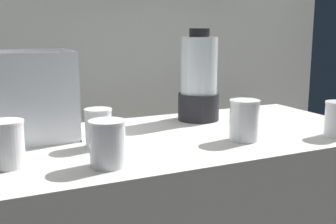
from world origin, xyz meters
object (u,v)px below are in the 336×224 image
object	(u,v)px
juice_cup_carrot_right	(244,122)
juice_cup_mango_left	(108,147)
carrot_display_bin	(23,112)
juice_cup_carrot_far_left	(7,146)
blender_pitcher	(199,81)
juice_cup_pomegranate_middle	(99,129)

from	to	relation	value
juice_cup_carrot_right	juice_cup_mango_left	bearing A→B (deg)	-172.29
carrot_display_bin	juice_cup_mango_left	size ratio (longest dim) A/B	2.58
juice_cup_carrot_far_left	juice_cup_mango_left	distance (m)	0.25
blender_pitcher	juice_cup_carrot_far_left	bearing A→B (deg)	-158.31
blender_pitcher	juice_cup_mango_left	size ratio (longest dim) A/B	2.87
juice_cup_pomegranate_middle	juice_cup_carrot_right	size ratio (longest dim) A/B	0.90
blender_pitcher	juice_cup_carrot_right	size ratio (longest dim) A/B	2.68
juice_cup_carrot_far_left	juice_cup_carrot_right	xyz separation A→B (m)	(0.68, -0.04, 0.00)
juice_cup_pomegranate_middle	carrot_display_bin	bearing A→B (deg)	133.46
juice_cup_mango_left	juice_cup_carrot_far_left	bearing A→B (deg)	155.46
blender_pitcher	juice_cup_carrot_right	xyz separation A→B (m)	(-0.02, -0.32, -0.09)
juice_cup_carrot_far_left	juice_cup_pomegranate_middle	world-z (taller)	juice_cup_carrot_far_left
juice_cup_carrot_right	juice_cup_pomegranate_middle	bearing A→B (deg)	164.30
carrot_display_bin	juice_cup_carrot_right	size ratio (longest dim) A/B	2.41
blender_pitcher	juice_cup_mango_left	bearing A→B (deg)	-141.15
juice_cup_carrot_far_left	juice_cup_carrot_right	distance (m)	0.68
blender_pitcher	juice_cup_carrot_right	world-z (taller)	blender_pitcher
carrot_display_bin	juice_cup_pomegranate_middle	bearing A→B (deg)	-46.54
blender_pitcher	juice_cup_carrot_right	bearing A→B (deg)	-93.87
juice_cup_carrot_far_left	juice_cup_mango_left	bearing A→B (deg)	-24.54
juice_cup_pomegranate_middle	juice_cup_carrot_far_left	bearing A→B (deg)	-163.40
carrot_display_bin	juice_cup_carrot_right	world-z (taller)	carrot_display_bin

